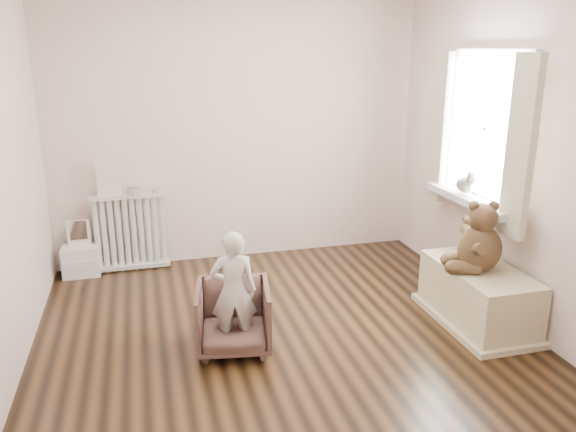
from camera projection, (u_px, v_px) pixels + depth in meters
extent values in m
cube|color=black|center=(284.00, 337.00, 4.18)|extent=(3.60, 3.60, 0.01)
cube|color=#EFE3D0|center=(238.00, 130.00, 5.47)|extent=(3.60, 0.02, 2.60)
cube|color=#EFE3D0|center=(401.00, 257.00, 2.14)|extent=(3.60, 0.02, 2.60)
cube|color=#EFE3D0|center=(513.00, 153.00, 4.25)|extent=(0.02, 3.60, 2.60)
cube|color=white|center=(488.00, 128.00, 4.47)|extent=(0.03, 0.90, 1.10)
cube|color=silver|center=(471.00, 199.00, 4.62)|extent=(0.22, 1.10, 0.06)
cube|color=beige|center=(521.00, 148.00, 3.94)|extent=(0.06, 0.26, 1.30)
cube|color=beige|center=(439.00, 127.00, 4.99)|extent=(0.06, 0.26, 1.30)
cube|color=silver|center=(130.00, 231.00, 5.36)|extent=(0.71, 0.13, 0.75)
cube|color=beige|center=(108.00, 178.00, 5.17)|extent=(0.21, 0.02, 0.34)
cylinder|color=#A59E8C|center=(133.00, 191.00, 5.26)|extent=(0.11, 0.11, 0.06)
cylinder|color=#A59E8C|center=(156.00, 191.00, 5.31)|extent=(0.08, 0.08, 0.05)
cube|color=silver|center=(80.00, 247.00, 5.25)|extent=(0.34, 0.24, 0.53)
imported|color=brown|center=(233.00, 317.00, 3.96)|extent=(0.59, 0.60, 0.48)
imported|color=beige|center=(234.00, 292.00, 3.86)|extent=(0.35, 0.26, 0.88)
cube|color=beige|center=(478.00, 298.00, 4.36)|extent=(0.51, 0.96, 0.45)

